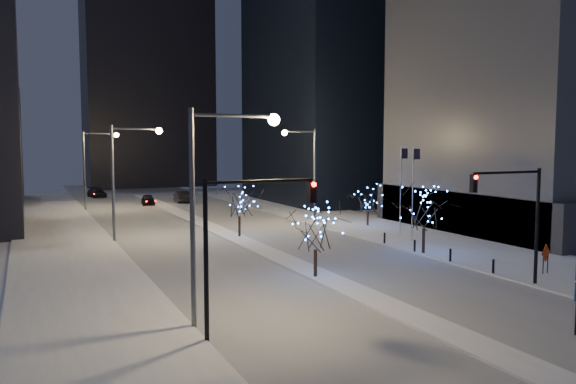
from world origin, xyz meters
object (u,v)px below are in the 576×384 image
street_lamp_east (307,163)px  holiday_tree_median_far (239,202)px  street_lamp_w_near (215,186)px  car_far (97,193)px  construction_sign (546,256)px  holiday_tree_median_near (316,228)px  holiday_tree_plaza_far (368,200)px  holiday_tree_plaza_near (424,209)px  street_lamp_w_mid (125,166)px  car_near (148,200)px  traffic_signal_west (241,229)px  street_lamp_w_far (93,159)px  car_mid (182,197)px  traffic_signal_east (519,207)px

street_lamp_east → holiday_tree_median_far: bearing=-150.3°
street_lamp_w_near → car_far: (2.34, 68.27, -5.76)m
holiday_tree_median_far → construction_sign: 25.45m
street_lamp_east → car_far: size_ratio=1.95×
holiday_tree_median_near → holiday_tree_plaza_far: (15.17, 17.24, -0.42)m
holiday_tree_median_near → construction_sign: size_ratio=2.47×
car_far → holiday_tree_plaza_far: (21.27, -44.91, 2.04)m
holiday_tree_plaza_near → car_far: bearing=106.2°
street_lamp_w_mid → car_near: street_lamp_w_mid is taller
holiday_tree_plaza_near → holiday_tree_plaza_far: 14.64m
holiday_tree_median_near → holiday_tree_plaza_near: 11.46m
traffic_signal_west → holiday_tree_plaza_near: (18.94, 11.34, -1.29)m
car_far → holiday_tree_median_near: (6.10, -62.15, 2.45)m
car_far → holiday_tree_median_far: bearing=-89.6°
street_lamp_w_mid → holiday_tree_median_far: bearing=-14.7°
construction_sign → street_lamp_w_far: bearing=98.5°
street_lamp_east → holiday_tree_plaza_far: 7.49m
street_lamp_east → holiday_tree_median_near: (-10.58, -21.88, -3.26)m
street_lamp_east → holiday_tree_plaza_far: (4.59, -4.65, -3.67)m
street_lamp_w_far → holiday_tree_median_far: 29.23m
street_lamp_w_far → traffic_signal_west: size_ratio=1.43×
car_mid → car_far: 16.69m
holiday_tree_plaza_near → construction_sign: 9.45m
traffic_signal_west → car_far: (1.84, 70.27, -4.02)m
street_lamp_east → holiday_tree_plaza_near: (0.42, -18.66, -2.98)m
street_lamp_w_far → traffic_signal_east: street_lamp_w_far is taller
traffic_signal_west → holiday_tree_median_far: traffic_signal_west is taller
holiday_tree_plaza_near → holiday_tree_median_far: bearing=127.2°
car_mid → car_far: size_ratio=0.98×
car_far → holiday_tree_median_far: (7.10, -45.74, 2.53)m
street_lamp_w_near → holiday_tree_plaza_near: street_lamp_w_near is taller
street_lamp_east → car_far: (-16.68, 40.27, -5.71)m
car_near → construction_sign: (14.66, -52.99, 0.57)m
street_lamp_w_mid → car_near: 30.03m
car_near → holiday_tree_median_near: 47.48m
street_lamp_w_near → construction_sign: bearing=1.4°
traffic_signal_west → traffic_signal_east: 17.41m
street_lamp_w_mid → car_mid: 33.08m
holiday_tree_median_far → holiday_tree_plaza_near: (10.00, -13.19, 0.19)m
car_near → car_mid: (5.12, 1.55, 0.10)m
traffic_signal_west → holiday_tree_median_near: size_ratio=1.49×
street_lamp_w_mid → car_far: size_ratio=1.95×
car_mid → construction_sign: bearing=105.0°
holiday_tree_plaza_near → holiday_tree_plaza_far: holiday_tree_plaza_near is taller
street_lamp_w_mid → holiday_tree_median_near: bearing=-65.9°
street_lamp_w_far → construction_sign: bearing=-65.9°
car_mid → holiday_tree_median_near: holiday_tree_median_near is taller
holiday_tree_plaza_near → holiday_tree_median_near: bearing=-163.7°
holiday_tree_median_far → car_far: bearing=98.8°
street_lamp_east → holiday_tree_plaza_near: 18.90m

